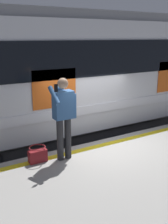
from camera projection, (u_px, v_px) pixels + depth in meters
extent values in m
plane|color=#3D3D3F|center=(97.00, 175.00, 6.80)|extent=(23.85, 23.85, 0.00)
cube|color=gray|center=(148.00, 193.00, 5.17)|extent=(15.69, 3.60, 0.95)
cube|color=yellow|center=(105.00, 144.00, 6.28)|extent=(15.38, 0.16, 0.01)
cube|color=slate|center=(75.00, 154.00, 7.80)|extent=(20.40, 0.08, 0.16)
cube|color=slate|center=(55.00, 138.00, 8.98)|extent=(20.40, 0.08, 0.16)
cube|color=silver|center=(94.00, 71.00, 8.28)|extent=(11.31, 2.74, 2.90)
cube|color=gray|center=(94.00, 18.00, 7.84)|extent=(11.08, 2.52, 0.24)
cube|color=black|center=(122.00, 57.00, 6.99)|extent=(10.74, 0.03, 0.90)
cube|color=silver|center=(120.00, 105.00, 7.36)|extent=(10.74, 0.03, 0.24)
cube|color=#D85919|center=(55.00, 89.00, 6.21)|extent=(1.12, 0.02, 0.92)
cylinder|color=black|center=(151.00, 104.00, 11.48)|extent=(0.84, 0.12, 0.84)
cylinder|color=#262628|center=(68.00, 138.00, 5.50)|extent=(0.14, 0.14, 0.89)
cylinder|color=#262628|center=(60.00, 140.00, 5.41)|extent=(0.14, 0.14, 0.89)
cube|color=#2D517F|center=(63.00, 105.00, 5.25)|extent=(0.40, 0.24, 0.57)
sphere|color=#2D517F|center=(59.00, 91.00, 5.31)|extent=(0.20, 0.20, 0.20)
sphere|color=tan|center=(63.00, 83.00, 5.13)|extent=(0.22, 0.22, 0.22)
cylinder|color=#2D517F|center=(74.00, 106.00, 5.39)|extent=(0.09, 0.09, 0.51)
cylinder|color=#2D517F|center=(54.00, 96.00, 5.01)|extent=(0.09, 0.42, 0.33)
cube|color=black|center=(56.00, 88.00, 4.88)|extent=(0.07, 0.02, 0.15)
cube|color=maroon|center=(38.00, 156.00, 5.39)|extent=(0.38, 0.16, 0.26)
torus|color=maroon|center=(37.00, 147.00, 5.34)|extent=(0.34, 0.34, 0.02)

